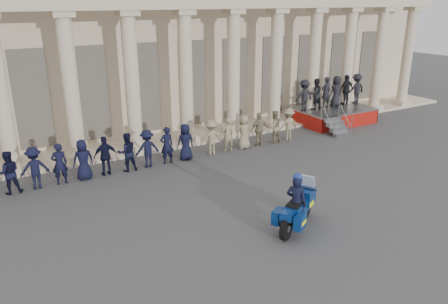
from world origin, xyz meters
TOP-DOWN VIEW (x-y plane):
  - ground at (0.00, 0.00)m, footprint 90.00×90.00m
  - building at (-0.00, 14.74)m, footprint 40.00×12.50m
  - officer_rank at (-2.99, 6.07)m, footprint 19.01×0.61m
  - reviewing_stand at (10.21, 7.55)m, footprint 5.12×4.06m
  - motorcycle at (0.59, -1.18)m, footprint 2.12×1.53m
  - rider at (0.48, -1.24)m, footprint 0.69×0.77m

SIDE VIEW (x-z plane):
  - ground at x=0.00m, z-range 0.00..0.00m
  - motorcycle at x=0.59m, z-range -0.10..1.40m
  - officer_rank at x=-2.99m, z-range 0.00..1.62m
  - rider at x=0.48m, z-range -0.01..1.85m
  - reviewing_stand at x=10.21m, z-range 0.16..2.75m
  - building at x=0.00m, z-range 0.02..9.02m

